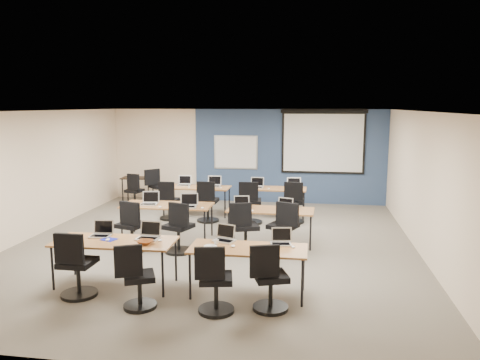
% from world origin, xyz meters
% --- Properties ---
extents(floor, '(8.00, 9.00, 0.02)m').
position_xyz_m(floor, '(0.00, 0.00, 0.00)').
color(floor, '#6B6354').
rests_on(floor, ground).
extents(ceiling, '(8.00, 9.00, 0.02)m').
position_xyz_m(ceiling, '(0.00, 0.00, 2.70)').
color(ceiling, white).
rests_on(ceiling, ground).
extents(wall_back, '(8.00, 0.04, 2.70)m').
position_xyz_m(wall_back, '(0.00, 4.50, 1.35)').
color(wall_back, beige).
rests_on(wall_back, ground).
extents(wall_front, '(8.00, 0.04, 2.70)m').
position_xyz_m(wall_front, '(0.00, -4.50, 1.35)').
color(wall_front, beige).
rests_on(wall_front, ground).
extents(wall_left, '(0.04, 9.00, 2.70)m').
position_xyz_m(wall_left, '(-4.00, 0.00, 1.35)').
color(wall_left, beige).
rests_on(wall_left, ground).
extents(wall_right, '(0.04, 9.00, 2.70)m').
position_xyz_m(wall_right, '(4.00, 0.00, 1.35)').
color(wall_right, beige).
rests_on(wall_right, ground).
extents(blue_accent_panel, '(5.50, 0.04, 2.70)m').
position_xyz_m(blue_accent_panel, '(1.25, 4.47, 1.35)').
color(blue_accent_panel, '#3D5977').
rests_on(blue_accent_panel, wall_back).
extents(whiteboard, '(1.28, 0.03, 0.98)m').
position_xyz_m(whiteboard, '(-0.30, 4.43, 1.45)').
color(whiteboard, silver).
rests_on(whiteboard, wall_back).
extents(projector_screen, '(2.40, 0.10, 1.82)m').
position_xyz_m(projector_screen, '(2.20, 4.41, 1.89)').
color(projector_screen, black).
rests_on(projector_screen, wall_back).
extents(training_table_front_left, '(1.88, 0.78, 0.73)m').
position_xyz_m(training_table_front_left, '(-1.08, -2.31, 0.69)').
color(training_table_front_left, brown).
rests_on(training_table_front_left, floor).
extents(training_table_front_right, '(1.75, 0.73, 0.73)m').
position_xyz_m(training_table_front_right, '(1.03, -2.35, 0.68)').
color(training_table_front_right, '#A7753B').
rests_on(training_table_front_right, floor).
extents(training_table_mid_left, '(1.90, 0.79, 0.73)m').
position_xyz_m(training_table_mid_left, '(-1.09, 0.38, 0.69)').
color(training_table_mid_left, brown).
rests_on(training_table_mid_left, floor).
extents(training_table_mid_right, '(1.74, 0.73, 0.73)m').
position_xyz_m(training_table_mid_right, '(1.12, 0.28, 0.68)').
color(training_table_mid_right, olive).
rests_on(training_table_mid_right, floor).
extents(training_table_back_left, '(1.72, 0.72, 0.73)m').
position_xyz_m(training_table_back_left, '(-1.02, 2.59, 0.68)').
color(training_table_back_left, brown).
rests_on(training_table_back_left, floor).
extents(training_table_back_right, '(1.67, 0.69, 0.73)m').
position_xyz_m(training_table_back_right, '(0.96, 2.72, 0.68)').
color(training_table_back_right, olive).
rests_on(training_table_back_right, floor).
extents(laptop_0, '(0.32, 0.27, 0.24)m').
position_xyz_m(laptop_0, '(-1.40, -2.10, 0.79)').
color(laptop_0, '#A9A9B4').
rests_on(laptop_0, training_table_front_left).
extents(mouse_0, '(0.07, 0.10, 0.03)m').
position_xyz_m(mouse_0, '(-1.19, -2.32, 0.74)').
color(mouse_0, white).
rests_on(mouse_0, training_table_front_left).
extents(task_chair_0, '(0.54, 0.54, 1.02)m').
position_xyz_m(task_chair_0, '(-1.46, -2.84, 0.42)').
color(task_chair_0, black).
rests_on(task_chair_0, floor).
extents(laptop_1, '(0.34, 0.29, 0.26)m').
position_xyz_m(laptop_1, '(-0.60, -2.10, 0.79)').
color(laptop_1, silver).
rests_on(laptop_1, training_table_front_left).
extents(mouse_1, '(0.07, 0.10, 0.03)m').
position_xyz_m(mouse_1, '(-0.37, -2.23, 0.74)').
color(mouse_1, white).
rests_on(mouse_1, training_table_front_left).
extents(task_chair_1, '(0.50, 0.47, 0.95)m').
position_xyz_m(task_chair_1, '(-0.43, -3.08, 0.39)').
color(task_chair_1, black).
rests_on(task_chair_1, floor).
extents(laptop_2, '(0.32, 0.27, 0.24)m').
position_xyz_m(laptop_2, '(0.61, -2.04, 0.79)').
color(laptop_2, '#ABABAB').
rests_on(laptop_2, training_table_front_right).
extents(mouse_2, '(0.07, 0.11, 0.03)m').
position_xyz_m(mouse_2, '(0.80, -2.34, 0.74)').
color(mouse_2, white).
rests_on(mouse_2, training_table_front_right).
extents(task_chair_2, '(0.50, 0.50, 0.98)m').
position_xyz_m(task_chair_2, '(0.67, -3.06, 0.40)').
color(task_chair_2, black).
rests_on(task_chair_2, floor).
extents(laptop_3, '(0.31, 0.26, 0.24)m').
position_xyz_m(laptop_3, '(1.50, -2.08, 0.79)').
color(laptop_3, '#B7B7B7').
rests_on(laptop_3, training_table_front_right).
extents(mouse_3, '(0.06, 0.09, 0.03)m').
position_xyz_m(mouse_3, '(1.69, -2.24, 0.74)').
color(mouse_3, white).
rests_on(mouse_3, training_table_front_right).
extents(task_chair_3, '(0.52, 0.50, 0.98)m').
position_xyz_m(task_chair_3, '(1.39, -2.86, 0.40)').
color(task_chair_3, black).
rests_on(task_chair_3, floor).
extents(laptop_4, '(0.35, 0.30, 0.27)m').
position_xyz_m(laptop_4, '(-1.47, 0.35, 0.80)').
color(laptop_4, silver).
rests_on(laptop_4, training_table_mid_left).
extents(mouse_4, '(0.08, 0.10, 0.03)m').
position_xyz_m(mouse_4, '(-1.15, 0.07, 0.74)').
color(mouse_4, white).
rests_on(mouse_4, training_table_mid_left).
extents(task_chair_4, '(0.55, 0.54, 1.02)m').
position_xyz_m(task_chair_4, '(-1.50, -0.62, 0.42)').
color(task_chair_4, black).
rests_on(task_chair_4, floor).
extents(laptop_5, '(0.36, 0.31, 0.27)m').
position_xyz_m(laptop_5, '(-0.59, 0.23, 0.80)').
color(laptop_5, '#B2B2B5').
rests_on(laptop_5, training_table_mid_left).
extents(mouse_5, '(0.08, 0.11, 0.04)m').
position_xyz_m(mouse_5, '(-0.27, 0.12, 0.74)').
color(mouse_5, white).
rests_on(mouse_5, training_table_mid_left).
extents(task_chair_5, '(0.56, 0.54, 1.02)m').
position_xyz_m(task_chair_5, '(-0.56, -0.59, 0.42)').
color(task_chair_5, black).
rests_on(task_chair_5, floor).
extents(laptop_6, '(0.32, 0.27, 0.24)m').
position_xyz_m(laptop_6, '(0.51, 0.29, 0.79)').
color(laptop_6, '#AFAEB8').
rests_on(laptop_6, training_table_mid_right).
extents(mouse_6, '(0.07, 0.11, 0.04)m').
position_xyz_m(mouse_6, '(0.77, 0.03, 0.74)').
color(mouse_6, white).
rests_on(mouse_6, training_table_mid_right).
extents(task_chair_6, '(0.55, 0.53, 1.01)m').
position_xyz_m(task_chair_6, '(0.67, -0.36, 0.42)').
color(task_chair_6, black).
rests_on(task_chair_6, floor).
extents(laptop_7, '(0.32, 0.27, 0.24)m').
position_xyz_m(laptop_7, '(1.41, 0.23, 0.79)').
color(laptop_7, beige).
rests_on(laptop_7, training_table_mid_right).
extents(mouse_7, '(0.09, 0.11, 0.04)m').
position_xyz_m(mouse_7, '(1.62, 0.14, 0.74)').
color(mouse_7, white).
rests_on(mouse_7, training_table_mid_right).
extents(task_chair_7, '(0.59, 0.56, 1.03)m').
position_xyz_m(task_chair_7, '(1.43, -0.30, 0.43)').
color(task_chair_7, black).
rests_on(task_chair_7, floor).
extents(laptop_8, '(0.34, 0.29, 0.25)m').
position_xyz_m(laptop_8, '(-1.39, 2.75, 0.79)').
color(laptop_8, '#ACACAE').
rests_on(laptop_8, training_table_back_left).
extents(mouse_8, '(0.07, 0.10, 0.03)m').
position_xyz_m(mouse_8, '(-1.18, 2.45, 0.74)').
color(mouse_8, white).
rests_on(mouse_8, training_table_back_left).
extents(task_chair_8, '(0.49, 0.49, 0.97)m').
position_xyz_m(task_chair_8, '(-1.57, 1.95, 0.40)').
color(task_chair_8, black).
rests_on(task_chair_8, floor).
extents(laptop_9, '(0.35, 0.30, 0.27)m').
position_xyz_m(laptop_9, '(-0.59, 2.74, 0.80)').
color(laptop_9, '#B2B3BC').
rests_on(laptop_9, training_table_back_left).
extents(mouse_9, '(0.08, 0.10, 0.03)m').
position_xyz_m(mouse_9, '(-0.37, 2.52, 0.74)').
color(mouse_9, white).
rests_on(mouse_9, training_table_back_left).
extents(task_chair_9, '(0.54, 0.54, 1.02)m').
position_xyz_m(task_chair_9, '(-0.57, 1.87, 0.42)').
color(task_chair_9, black).
rests_on(task_chair_9, floor).
extents(laptop_10, '(0.34, 0.29, 0.25)m').
position_xyz_m(laptop_10, '(0.53, 2.74, 0.79)').
color(laptop_10, '#A3A3AA').
rests_on(laptop_10, training_table_back_right).
extents(mouse_10, '(0.07, 0.09, 0.03)m').
position_xyz_m(mouse_10, '(0.86, 2.57, 0.74)').
color(mouse_10, white).
rests_on(mouse_10, training_table_back_right).
extents(task_chair_10, '(0.57, 0.57, 1.04)m').
position_xyz_m(task_chair_10, '(0.48, 1.86, 0.43)').
color(task_chair_10, black).
rests_on(task_chair_10, floor).
extents(laptop_11, '(0.35, 0.30, 0.27)m').
position_xyz_m(laptop_11, '(1.47, 2.76, 0.80)').
color(laptop_11, '#A0A0A9').
rests_on(laptop_11, training_table_back_right).
extents(mouse_11, '(0.07, 0.10, 0.03)m').
position_xyz_m(mouse_11, '(1.61, 2.43, 0.74)').
color(mouse_11, white).
rests_on(mouse_11, training_table_back_right).
extents(task_chair_11, '(0.55, 0.55, 1.03)m').
position_xyz_m(task_chair_11, '(1.49, 2.09, 0.43)').
color(task_chair_11, black).
rests_on(task_chair_11, floor).
extents(blue_mousepad, '(0.27, 0.25, 0.01)m').
position_xyz_m(blue_mousepad, '(-1.19, -2.27, 0.73)').
color(blue_mousepad, '#10169F').
rests_on(blue_mousepad, training_table_front_left).
extents(snack_bowl, '(0.28, 0.28, 0.06)m').
position_xyz_m(snack_bowl, '(-0.55, -2.41, 0.76)').
color(snack_bowl, brown).
rests_on(snack_bowl, training_table_front_left).
extents(snack_plate, '(0.25, 0.25, 0.01)m').
position_xyz_m(snack_plate, '(0.46, -2.38, 0.74)').
color(snack_plate, white).
rests_on(snack_plate, training_table_front_right).
extents(coffee_cup, '(0.08, 0.08, 0.06)m').
position_xyz_m(coffee_cup, '(0.53, -2.30, 0.77)').
color(coffee_cup, white).
rests_on(coffee_cup, snack_plate).
extents(utility_table, '(0.90, 0.50, 0.75)m').
position_xyz_m(utility_table, '(-3.07, 3.75, 0.65)').
color(utility_table, black).
rests_on(utility_table, floor).
extents(spare_chair_a, '(0.68, 0.57, 1.04)m').
position_xyz_m(spare_chair_a, '(-2.37, 3.51, 0.43)').
color(spare_chair_a, black).
rests_on(spare_chair_a, floor).
extents(spare_chair_b, '(0.47, 0.47, 0.95)m').
position_xyz_m(spare_chair_b, '(-2.96, 3.19, 0.39)').
color(spare_chair_b, black).
rests_on(spare_chair_b, floor).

